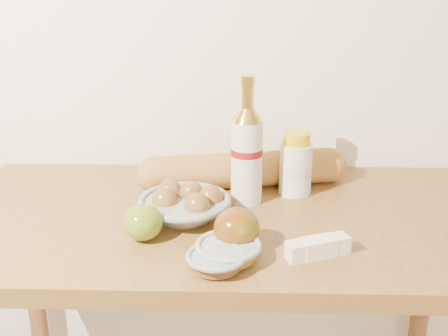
{
  "coord_description": "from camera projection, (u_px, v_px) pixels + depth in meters",
  "views": [
    {
      "loc": [
        0.03,
        0.08,
        1.43
      ],
      "look_at": [
        0.0,
        1.15,
        1.02
      ],
      "focal_mm": 45.0,
      "sensor_mm": 36.0,
      "label": 1
    }
  ],
  "objects": [
    {
      "name": "table",
      "position": [
        224.0,
        264.0,
        1.27
      ],
      "size": [
        1.2,
        0.6,
        0.9
      ],
      "color": "olive",
      "rests_on": "ground"
    },
    {
      "name": "egg_bowl",
      "position": [
        185.0,
        205.0,
        1.2
      ],
      "size": [
        0.25,
        0.25,
        0.07
      ],
      "rotation": [
        0.0,
        0.0,
        -0.32
      ],
      "color": "gray",
      "rests_on": "table"
    },
    {
      "name": "cream_bottle",
      "position": [
        296.0,
        165.0,
        1.31
      ],
      "size": [
        0.09,
        0.09,
        0.15
      ],
      "rotation": [
        0.0,
        0.0,
        0.28
      ],
      "color": "silver",
      "rests_on": "table"
    },
    {
      "name": "syrup_bowl",
      "position": [
        228.0,
        251.0,
        1.03
      ],
      "size": [
        0.15,
        0.15,
        0.04
      ],
      "rotation": [
        0.0,
        0.0,
        0.19
      ],
      "color": "#919E99",
      "rests_on": "table"
    },
    {
      "name": "butter_stick",
      "position": [
        318.0,
        247.0,
        1.05
      ],
      "size": [
        0.13,
        0.08,
        0.04
      ],
      "rotation": [
        0.0,
        0.0,
        0.38
      ],
      "color": "#F4E7BD",
      "rests_on": "table"
    },
    {
      "name": "baguette",
      "position": [
        244.0,
        170.0,
        1.36
      ],
      "size": [
        0.52,
        0.18,
        0.09
      ],
      "rotation": [
        0.0,
        0.0,
        0.18
      ],
      "color": "#C4873B",
      "rests_on": "table"
    },
    {
      "name": "bourbon_bottle",
      "position": [
        247.0,
        152.0,
        1.25
      ],
      "size": [
        0.09,
        0.09,
        0.29
      ],
      "rotation": [
        0.0,
        0.0,
        -0.3
      ],
      "color": "beige",
      "rests_on": "table"
    },
    {
      "name": "back_wall",
      "position": [
        228.0,
        10.0,
        1.39
      ],
      "size": [
        3.5,
        0.02,
        2.6
      ],
      "primitive_type": "cube",
      "color": "white",
      "rests_on": "ground"
    },
    {
      "name": "apple_redgreen_right",
      "position": [
        237.0,
        229.0,
        1.07
      ],
      "size": [
        0.12,
        0.12,
        0.08
      ],
      "rotation": [
        0.0,
        0.0,
        -0.43
      ],
      "color": "#8F0C07",
      "rests_on": "table"
    },
    {
      "name": "apple_yellowgreen",
      "position": [
        143.0,
        222.0,
        1.1
      ],
      "size": [
        0.08,
        0.08,
        0.07
      ],
      "rotation": [
        0.0,
        0.0,
        -0.03
      ],
      "color": "olive",
      "rests_on": "table"
    },
    {
      "name": "sugar_bowl",
      "position": [
        216.0,
        261.0,
        1.0
      ],
      "size": [
        0.14,
        0.14,
        0.03
      ],
      "rotation": [
        0.0,
        0.0,
        0.39
      ],
      "color": "gray",
      "rests_on": "table"
    }
  ]
}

